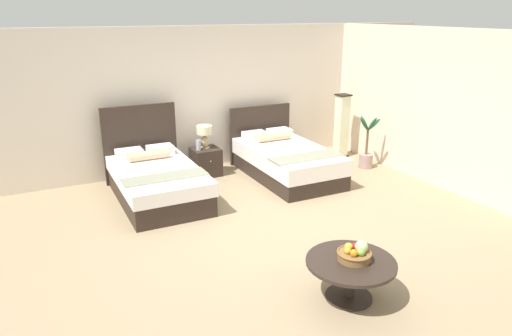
% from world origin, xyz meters
% --- Properties ---
extents(ground_plane, '(10.00, 9.46, 0.02)m').
position_xyz_m(ground_plane, '(0.00, 0.00, -0.01)').
color(ground_plane, '#9E8665').
extents(wall_back, '(10.00, 0.12, 2.53)m').
position_xyz_m(wall_back, '(0.00, 2.93, 1.27)').
color(wall_back, beige).
rests_on(wall_back, ground).
extents(wall_side_right, '(0.12, 5.06, 2.53)m').
position_xyz_m(wall_side_right, '(3.20, 0.40, 1.27)').
color(wall_side_right, beige).
rests_on(wall_side_right, ground).
extents(bed_near_window, '(1.24, 2.06, 1.30)m').
position_xyz_m(bed_near_window, '(-1.15, 1.71, 0.30)').
color(bed_near_window, '#30251E').
rests_on(bed_near_window, ground).
extents(bed_near_corner, '(1.24, 2.15, 1.08)m').
position_xyz_m(bed_near_corner, '(1.15, 1.69, 0.30)').
color(bed_near_corner, '#30251E').
rests_on(bed_near_corner, ground).
extents(nightstand, '(0.46, 0.49, 0.48)m').
position_xyz_m(nightstand, '(-0.07, 2.40, 0.24)').
color(nightstand, '#30251E').
rests_on(nightstand, ground).
extents(table_lamp, '(0.27, 0.27, 0.40)m').
position_xyz_m(table_lamp, '(-0.07, 2.42, 0.74)').
color(table_lamp, tan).
rests_on(table_lamp, nightstand).
extents(vase, '(0.08, 0.08, 0.18)m').
position_xyz_m(vase, '(-0.21, 2.36, 0.58)').
color(vase, '#A8B2C6').
rests_on(vase, nightstand).
extents(coffee_table, '(0.90, 0.90, 0.43)m').
position_xyz_m(coffee_table, '(-0.15, -1.81, 0.33)').
color(coffee_table, '#30251E').
rests_on(coffee_table, ground).
extents(fruit_bowl, '(0.35, 0.35, 0.20)m').
position_xyz_m(fruit_bowl, '(-0.11, -1.81, 0.50)').
color(fruit_bowl, olive).
rests_on(fruit_bowl, coffee_table).
extents(floor_lamp_corner, '(0.25, 0.25, 1.24)m').
position_xyz_m(floor_lamp_corner, '(2.73, 2.23, 0.62)').
color(floor_lamp_corner, black).
rests_on(floor_lamp_corner, ground).
extents(potted_palm, '(0.48, 0.43, 0.99)m').
position_xyz_m(potted_palm, '(2.71, 1.43, 0.28)').
color(potted_palm, '#A58680').
rests_on(potted_palm, ground).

